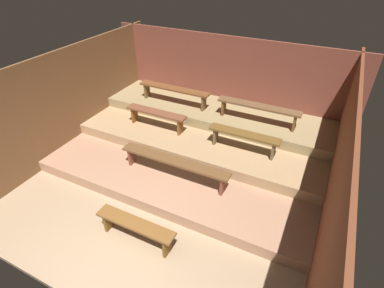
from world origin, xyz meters
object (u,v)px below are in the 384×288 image
(bench_floor_center, at_px, (136,227))
(bench_middle_right, at_px, (244,137))
(bench_upper_left, at_px, (174,91))
(bench_upper_right, at_px, (258,108))
(bench_lower_center, at_px, (174,163))
(bench_middle_left, at_px, (156,115))

(bench_floor_center, distance_m, bench_middle_right, 2.86)
(bench_upper_left, relative_size, bench_upper_right, 1.00)
(bench_lower_center, distance_m, bench_upper_right, 2.38)
(bench_floor_center, distance_m, bench_lower_center, 1.50)
(bench_floor_center, distance_m, bench_upper_right, 3.76)
(bench_middle_left, height_order, bench_middle_right, same)
(bench_middle_right, bearing_deg, bench_floor_center, -109.32)
(bench_lower_center, relative_size, bench_middle_right, 1.52)
(bench_upper_left, height_order, bench_upper_right, same)
(bench_middle_left, xyz_separation_m, bench_upper_right, (2.17, 0.90, 0.25))
(bench_floor_center, xyz_separation_m, bench_upper_right, (0.95, 3.56, 0.72))
(bench_middle_left, relative_size, bench_upper_left, 0.80)
(bench_lower_center, xyz_separation_m, bench_middle_left, (-1.13, 1.18, 0.22))
(bench_middle_right, xyz_separation_m, bench_upper_left, (-2.17, 0.90, 0.25))
(bench_middle_left, bearing_deg, bench_floor_center, -65.30)
(bench_middle_right, bearing_deg, bench_middle_left, 180.00)
(bench_middle_right, bearing_deg, bench_upper_left, 157.36)
(bench_lower_center, distance_m, bench_middle_left, 1.65)
(bench_upper_right, bearing_deg, bench_lower_center, -116.47)
(bench_floor_center, relative_size, bench_upper_right, 0.74)
(bench_floor_center, distance_m, bench_middle_left, 2.96)
(bench_middle_right, bearing_deg, bench_lower_center, -130.90)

